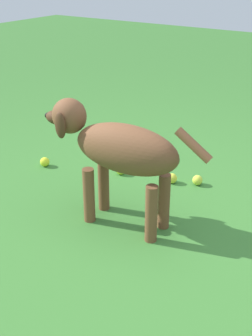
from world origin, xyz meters
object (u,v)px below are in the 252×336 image
object	(u,v)px
tennis_ball_0	(121,170)
tennis_ball_1	(197,180)
tennis_ball_2	(45,162)
tennis_ball_3	(172,178)
water_bowl	(154,155)
dog	(116,149)

from	to	relation	value
tennis_ball_0	tennis_ball_1	distance (m)	0.52
tennis_ball_2	tennis_ball_3	xyz separation A→B (m)	(0.28, -0.87, 0.00)
tennis_ball_1	water_bowl	distance (m)	0.48
tennis_ball_2	tennis_ball_3	distance (m)	0.91
tennis_ball_0	tennis_ball_2	size ratio (longest dim) A/B	1.00
tennis_ball_2	dog	bearing A→B (deg)	-109.75
tennis_ball_0	tennis_ball_2	bearing A→B (deg)	110.46
tennis_ball_2	water_bowl	distance (m)	0.78
dog	tennis_ball_3	size ratio (longest dim) A/B	14.86
tennis_ball_1	water_bowl	bearing A→B (deg)	66.59
dog	tennis_ball_3	distance (m)	0.70
dog	tennis_ball_1	distance (m)	0.78
dog	tennis_ball_0	bearing A→B (deg)	-60.96
dog	tennis_ball_1	world-z (taller)	dog
tennis_ball_2	tennis_ball_0	bearing A→B (deg)	-69.54
tennis_ball_2	water_bowl	xyz separation A→B (m)	(0.53, -0.58, -0.00)
tennis_ball_0	tennis_ball_1	xyz separation A→B (m)	(0.15, -0.50, 0.00)
tennis_ball_0	tennis_ball_1	bearing A→B (deg)	-73.13
tennis_ball_3	water_bowl	xyz separation A→B (m)	(0.26, 0.29, -0.00)
dog	tennis_ball_2	xyz separation A→B (m)	(0.30, 0.83, -0.40)
tennis_ball_3	water_bowl	size ratio (longest dim) A/B	0.30
tennis_ball_2	water_bowl	size ratio (longest dim) A/B	0.30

